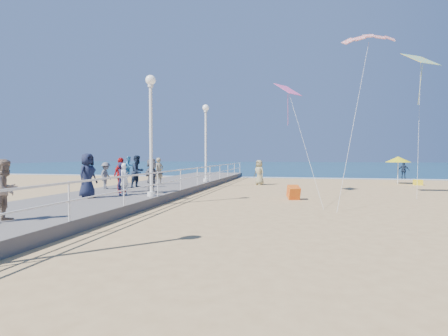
% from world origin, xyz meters
% --- Properties ---
extents(ground, '(160.00, 160.00, 0.00)m').
position_xyz_m(ground, '(0.00, 0.00, 0.00)').
color(ground, tan).
rests_on(ground, ground).
extents(ocean, '(160.00, 90.00, 0.05)m').
position_xyz_m(ocean, '(0.00, 65.00, 0.01)').
color(ocean, '#0D354F').
rests_on(ocean, ground).
extents(surf_line, '(160.00, 1.20, 0.04)m').
position_xyz_m(surf_line, '(0.00, 20.50, 0.03)').
color(surf_line, silver).
rests_on(surf_line, ground).
extents(boardwalk, '(5.00, 44.00, 0.40)m').
position_xyz_m(boardwalk, '(-7.50, 0.00, 0.20)').
color(boardwalk, slate).
rests_on(boardwalk, ground).
extents(railing, '(0.05, 42.00, 0.55)m').
position_xyz_m(railing, '(-5.05, 0.00, 1.25)').
color(railing, white).
rests_on(railing, boardwalk).
extents(lamp_post_mid, '(0.44, 0.44, 5.32)m').
position_xyz_m(lamp_post_mid, '(-5.35, 0.00, 3.66)').
color(lamp_post_mid, white).
rests_on(lamp_post_mid, boardwalk).
extents(lamp_post_far, '(0.44, 0.44, 5.32)m').
position_xyz_m(lamp_post_far, '(-5.35, 9.00, 3.66)').
color(lamp_post_far, white).
rests_on(lamp_post_far, boardwalk).
extents(woman_holding_toddler, '(0.48, 0.61, 1.45)m').
position_xyz_m(woman_holding_toddler, '(-6.70, 0.12, 1.13)').
color(woman_holding_toddler, white).
rests_on(woman_holding_toddler, boardwalk).
extents(toddler_held, '(0.46, 0.52, 0.91)m').
position_xyz_m(toddler_held, '(-6.55, 0.27, 1.71)').
color(toddler_held, '#3286BE').
rests_on(toddler_held, boardwalk).
extents(spectator_0, '(0.37, 0.55, 1.49)m').
position_xyz_m(spectator_0, '(-6.85, 0.13, 1.14)').
color(spectator_0, '#1B1A3A').
rests_on(spectator_0, boardwalk).
extents(spectator_1, '(0.73, 0.89, 1.70)m').
position_xyz_m(spectator_1, '(-6.74, -6.36, 1.25)').
color(spectator_1, gray).
rests_on(spectator_1, boardwalk).
extents(spectator_2, '(0.61, 0.97, 1.44)m').
position_xyz_m(spectator_2, '(-9.17, 2.64, 1.12)').
color(spectator_2, slate).
rests_on(spectator_2, boardwalk).
extents(spectator_3, '(0.45, 1.01, 1.70)m').
position_xyz_m(spectator_3, '(-7.46, 1.11, 1.25)').
color(spectator_3, red).
rests_on(spectator_3, boardwalk).
extents(spectator_4, '(0.71, 0.99, 1.89)m').
position_xyz_m(spectator_4, '(-7.71, -1.18, 1.35)').
color(spectator_4, '#171D34').
rests_on(spectator_4, boardwalk).
extents(spectator_5, '(0.61, 1.58, 1.67)m').
position_xyz_m(spectator_5, '(-5.96, 1.43, 1.24)').
color(spectator_5, slate).
rests_on(spectator_5, boardwalk).
extents(spectator_6, '(0.62, 0.72, 1.66)m').
position_xyz_m(spectator_6, '(-7.56, 6.08, 1.23)').
color(spectator_6, gray).
rests_on(spectator_6, boardwalk).
extents(spectator_7, '(0.90, 1.03, 1.81)m').
position_xyz_m(spectator_7, '(-7.85, 3.72, 1.31)').
color(spectator_7, '#1A253A').
rests_on(spectator_7, boardwalk).
extents(beach_walker_b, '(1.03, 0.74, 1.63)m').
position_xyz_m(beach_walker_b, '(10.44, 20.98, 0.81)').
color(beach_walker_b, '#1B283C').
rests_on(beach_walker_b, ground).
extents(beach_walker_c, '(1.09, 1.03, 1.87)m').
position_xyz_m(beach_walker_c, '(-1.96, 11.78, 0.94)').
color(beach_walker_c, gray).
rests_on(beach_walker_c, ground).
extents(box_kite, '(0.74, 0.84, 0.74)m').
position_xyz_m(box_kite, '(0.75, 3.30, 0.30)').
color(box_kite, red).
rests_on(box_kite, ground).
extents(beach_umbrella, '(1.90, 1.90, 2.14)m').
position_xyz_m(beach_umbrella, '(8.40, 14.82, 1.91)').
color(beach_umbrella, white).
rests_on(beach_umbrella, ground).
extents(beach_chair_left, '(0.55, 0.55, 0.40)m').
position_xyz_m(beach_chair_left, '(9.63, 14.17, 0.20)').
color(beach_chair_left, yellow).
rests_on(beach_chair_left, ground).
extents(kite_parafoil, '(2.59, 0.94, 0.65)m').
position_xyz_m(kite_parafoil, '(4.44, 4.87, 8.31)').
color(kite_parafoil, red).
extents(kite_diamond_pink, '(1.61, 1.67, 0.72)m').
position_xyz_m(kite_diamond_pink, '(0.34, 6.14, 5.98)').
color(kite_diamond_pink, '#E2539D').
extents(kite_diamond_multi, '(2.21, 2.15, 0.92)m').
position_xyz_m(kite_diamond_multi, '(8.07, 8.87, 7.97)').
color(kite_diamond_multi, '#1BC1EA').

